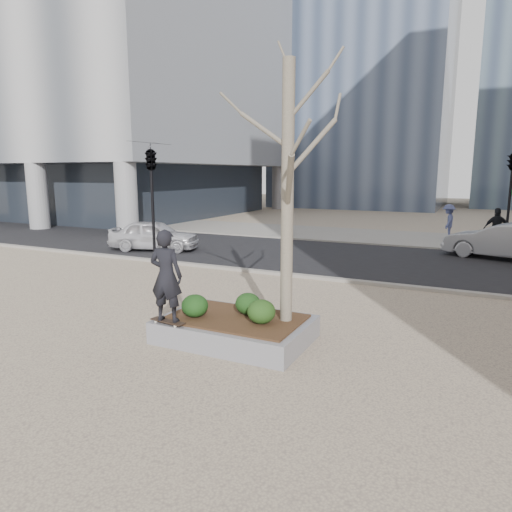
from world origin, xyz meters
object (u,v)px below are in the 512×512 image
at_px(planter, 235,329).
at_px(police_car, 154,235).
at_px(skateboard, 168,322).
at_px(skateboarder, 166,276).

relative_size(planter, police_car, 0.76).
distance_m(skateboard, skateboarder, 0.95).
bearing_deg(police_car, planter, -151.88).
xyz_separation_m(skateboard, police_car, (-7.48, 9.04, 0.20)).
bearing_deg(planter, skateboarder, -139.92).
height_order(planter, skateboard, skateboard).
distance_m(planter, skateboard, 1.39).
relative_size(skateboarder, police_car, 0.47).
height_order(skateboard, police_car, police_car).
bearing_deg(skateboarder, police_car, -58.91).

